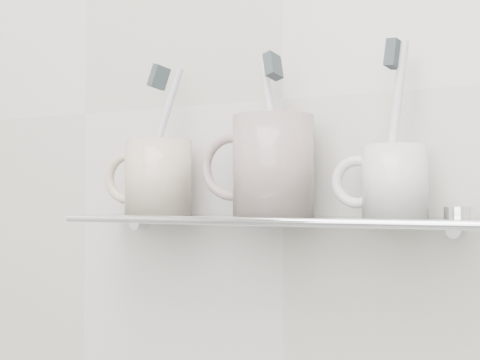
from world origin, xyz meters
The scene contains 18 objects.
wall_back centered at (0.00, 1.10, 1.25)m, with size 2.50×2.50×0.00m, color beige.
shelf_glass centered at (0.00, 1.04, 1.10)m, with size 0.50×0.12×0.01m, color silver.
shelf_rail centered at (0.00, 0.98, 1.10)m, with size 0.01×0.01×0.50m, color silver.
bracket_left centered at (-0.21, 1.09, 1.09)m, with size 0.02×0.02×0.03m, color silver.
bracket_right centered at (0.21, 1.09, 1.09)m, with size 0.02×0.02×0.03m, color silver.
mug_left centered at (-0.15, 1.04, 1.15)m, with size 0.09×0.09×0.10m, color silver.
mug_left_handle centered at (-0.20, 1.04, 1.15)m, with size 0.07×0.07×0.01m, color silver.
toothbrush_left centered at (-0.15, 1.04, 1.20)m, with size 0.01×0.01×0.19m, color silver.
bristles_left centered at (-0.15, 1.04, 1.28)m, with size 0.01×0.02×0.03m, color #2F373C.
mug_center centered at (0.01, 1.04, 1.16)m, with size 0.10×0.10×0.12m, color silver.
mug_center_handle centered at (-0.05, 1.04, 1.16)m, with size 0.08×0.08×0.01m, color silver.
toothbrush_center centered at (0.01, 1.04, 1.20)m, with size 0.01×0.01×0.19m, color silver.
bristles_center centered at (0.01, 1.04, 1.28)m, with size 0.01×0.02×0.03m, color #2F373C.
mug_right centered at (0.15, 1.04, 1.14)m, with size 0.07×0.07×0.08m, color silver.
mug_right_handle centered at (0.11, 1.04, 1.14)m, with size 0.06×0.06×0.01m, color silver.
toothbrush_right centered at (0.15, 1.04, 1.20)m, with size 0.01×0.01×0.19m, color white.
bristles_right centered at (0.15, 1.04, 1.28)m, with size 0.01×0.02×0.03m, color #2F373C.
chrome_cap centered at (0.22, 1.04, 1.11)m, with size 0.03×0.03×0.01m, color silver.
Camera 1 is at (0.28, 0.37, 1.12)m, focal length 45.00 mm.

